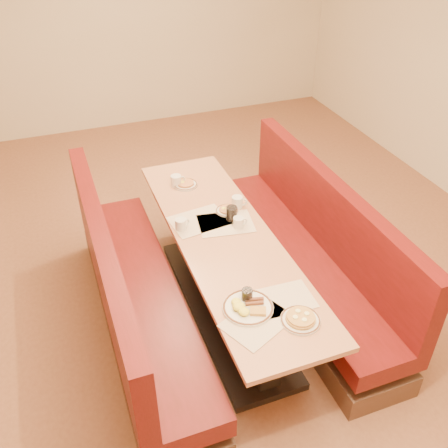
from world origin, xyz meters
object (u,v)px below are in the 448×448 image
object	(u,v)px
pancake_plate	(301,319)
soda_tumbler_near	(247,296)
coffee_mug_d	(177,180)
coffee_mug_a	(239,222)
coffee_mug_b	(181,224)
soda_tumbler_mid	(232,214)
diner_table	(225,275)
eggs_plate	(247,307)
coffee_mug_c	(238,202)
booth_left	(133,300)
booth_right	(308,256)

from	to	relation	value
pancake_plate	soda_tumbler_near	world-z (taller)	soda_tumbler_near
coffee_mug_d	coffee_mug_a	bearing A→B (deg)	-71.72
coffee_mug_a	coffee_mug_b	size ratio (longest dim) A/B	0.95
pancake_plate	soda_tumbler_mid	world-z (taller)	soda_tumbler_mid
coffee_mug_a	pancake_plate	bearing A→B (deg)	-89.51
diner_table	eggs_plate	xyz separation A→B (m)	(-0.14, -0.75, 0.39)
pancake_plate	soda_tumbler_mid	distance (m)	1.15
coffee_mug_a	coffee_mug_c	xyz separation A→B (m)	(0.10, 0.26, 0.00)
booth_left	eggs_plate	bearing A→B (deg)	-51.42
booth_right	soda_tumbler_near	world-z (taller)	booth_right
coffee_mug_d	eggs_plate	bearing A→B (deg)	-91.50
coffee_mug_b	eggs_plate	bearing A→B (deg)	-96.29
booth_right	soda_tumbler_near	xyz separation A→B (m)	(-0.84, -0.68, 0.44)
booth_right	eggs_plate	size ratio (longest dim) A/B	7.88
booth_right	pancake_plate	bearing A→B (deg)	-122.58
coffee_mug_d	booth_left	bearing A→B (deg)	-126.72
soda_tumbler_mid	coffee_mug_b	bearing A→B (deg)	177.36
booth_left	coffee_mug_d	distance (m)	1.13
coffee_mug_a	coffee_mug_b	bearing A→B (deg)	164.11
pancake_plate	soda_tumbler_near	distance (m)	0.36
eggs_plate	soda_tumbler_mid	bearing A→B (deg)	74.49
booth_right	soda_tumbler_mid	distance (m)	0.78
coffee_mug_a	coffee_mug_d	size ratio (longest dim) A/B	0.89
pancake_plate	soda_tumbler_mid	size ratio (longest dim) A/B	2.07
diner_table	booth_left	xyz separation A→B (m)	(-0.73, 0.00, -0.01)
eggs_plate	soda_tumbler_mid	size ratio (longest dim) A/B	2.71
pancake_plate	eggs_plate	xyz separation A→B (m)	(-0.26, 0.20, 0.00)
eggs_plate	coffee_mug_b	xyz separation A→B (m)	(-0.14, 0.96, 0.03)
eggs_plate	diner_table	bearing A→B (deg)	79.65
booth_right	soda_tumbler_near	distance (m)	1.17
booth_right	booth_left	bearing A→B (deg)	180.00
booth_right	pancake_plate	xyz separation A→B (m)	(-0.61, -0.95, 0.41)
coffee_mug_a	soda_tumbler_near	bearing A→B (deg)	-106.88
booth_left	soda_tumbler_mid	bearing A→B (deg)	12.82
diner_table	eggs_plate	distance (m)	0.86
coffee_mug_b	soda_tumbler_mid	world-z (taller)	soda_tumbler_mid
pancake_plate	coffee_mug_a	xyz separation A→B (m)	(0.02, 1.04, 0.03)
booth_right	coffee_mug_d	distance (m)	1.29
diner_table	coffee_mug_c	distance (m)	0.60
diner_table	soda_tumbler_near	bearing A→B (deg)	-99.29
diner_table	pancake_plate	world-z (taller)	pancake_plate
soda_tumbler_near	soda_tumbler_mid	world-z (taller)	soda_tumbler_mid
diner_table	soda_tumbler_mid	size ratio (longest dim) A/B	21.32
diner_table	coffee_mug_d	size ratio (longest dim) A/B	19.59
soda_tumbler_mid	soda_tumbler_near	bearing A→B (deg)	-105.11
soda_tumbler_near	diner_table	bearing A→B (deg)	80.71
eggs_plate	soda_tumbler_near	xyz separation A→B (m)	(0.03, 0.07, 0.03)
coffee_mug_a	booth_left	bearing A→B (deg)	-173.14
coffee_mug_c	soda_tumbler_near	xyz separation A→B (m)	(-0.35, -1.03, -0.00)
pancake_plate	coffee_mug_a	world-z (taller)	coffee_mug_a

